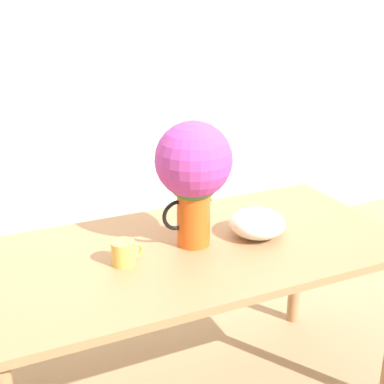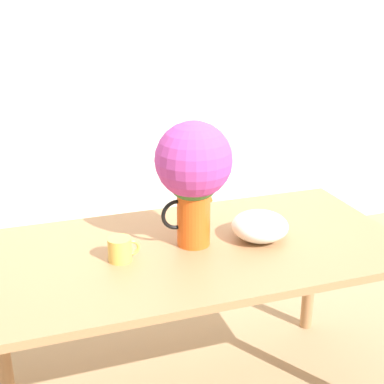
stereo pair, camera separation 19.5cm
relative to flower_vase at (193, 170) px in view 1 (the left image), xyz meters
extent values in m
cube|color=silver|center=(0.02, 1.48, 0.27)|extent=(8.00, 0.05, 2.60)
cube|color=#A3754C|center=(-0.01, -0.02, -0.31)|extent=(1.59, 0.80, 0.03)
cylinder|color=#A3754C|center=(0.73, 0.32, -0.68)|extent=(0.06, 0.06, 0.71)
cylinder|color=#E05619|center=(0.00, 0.00, -0.18)|extent=(0.12, 0.12, 0.23)
cone|color=#E05619|center=(0.05, 0.00, -0.10)|extent=(0.04, 0.04, 0.06)
torus|color=black|center=(-0.07, 0.00, -0.17)|extent=(0.12, 0.01, 0.12)
sphere|color=#3D7033|center=(0.00, 0.00, -0.01)|extent=(0.21, 0.21, 0.21)
sphere|color=#B23D99|center=(0.00, 0.00, 0.04)|extent=(0.28, 0.28, 0.28)
cylinder|color=gold|center=(-0.29, -0.04, -0.25)|extent=(0.08, 0.08, 0.09)
torus|color=gold|center=(-0.25, -0.04, -0.25)|extent=(0.06, 0.01, 0.06)
ellipsoid|color=silver|center=(0.25, -0.04, -0.24)|extent=(0.22, 0.22, 0.11)
camera|label=1|loc=(-0.77, -1.66, 0.60)|focal=50.00mm
camera|label=2|loc=(-0.59, -1.73, 0.60)|focal=50.00mm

